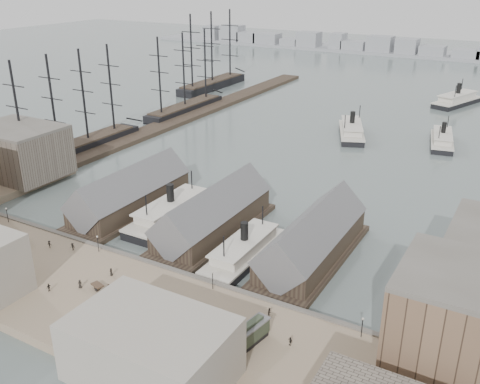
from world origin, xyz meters
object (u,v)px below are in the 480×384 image
Objects in this scene: horse_cart_center at (106,287)px; horse_cart_right at (204,331)px; tram at (247,337)px; ferry_docked_west at (171,212)px.

horse_cart_center reaches higher than horse_cart_right.
horse_cart_right is (-7.66, -1.18, -1.02)m from tram.
horse_cart_center is (10.34, -35.15, 0.35)m from ferry_docked_west.
horse_cart_center is at bearing -171.54° from tram.
tram reaches higher than horse_cart_center.
horse_cart_right is at bearing -161.32° from tram.
ferry_docked_west is 6.18× the size of horse_cart_right.
ferry_docked_west is at bearing 149.48° from tram.
tram is 2.03× the size of horse_cart_center.
ferry_docked_west is 5.90× the size of horse_cart_center.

